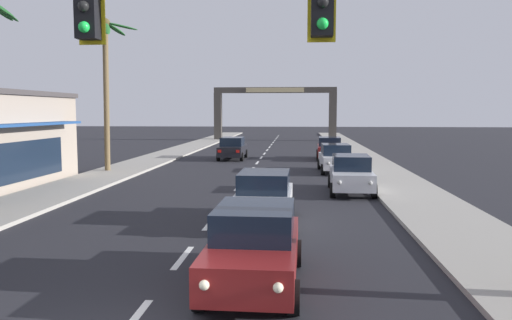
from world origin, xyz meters
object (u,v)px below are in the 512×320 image
sedan_third_in_queue (264,197)px  sedan_parked_nearest_kerb (336,158)px  town_gateway_arch (275,106)px  sedan_lead_at_stop_bar (254,246)px  traffic_signal_mast (331,39)px  sedan_parked_far_kerb (329,148)px  palm_left_third (106,64)px  sedan_oncoming_far (233,148)px  sedan_parked_mid_kerb (351,174)px

sedan_third_in_queue → sedan_parked_nearest_kerb: (3.35, 14.08, 0.00)m
town_gateway_arch → sedan_lead_at_stop_bar: bearing=-87.8°
sedan_parked_nearest_kerb → sedan_third_in_queue: bearing=-103.4°
traffic_signal_mast → sedan_parked_far_kerb: (1.92, 30.73, -3.86)m
traffic_signal_mast → sedan_parked_far_kerb: bearing=86.4°
sedan_third_in_queue → sedan_lead_at_stop_bar: bearing=-88.1°
traffic_signal_mast → sedan_third_in_queue: (-1.56, 8.67, -3.86)m
palm_left_third → sedan_oncoming_far: bearing=54.3°
sedan_third_in_queue → town_gateway_arch: 46.20m
sedan_lead_at_stop_bar → sedan_parked_mid_kerb: size_ratio=1.00×
sedan_parked_mid_kerb → sedan_third_in_queue: bearing=-118.2°
sedan_third_in_queue → palm_left_third: 17.18m
sedan_parked_nearest_kerb → palm_left_third: bearing=-174.3°
sedan_lead_at_stop_bar → sedan_parked_far_kerb: same height
sedan_oncoming_far → sedan_parked_nearest_kerb: (7.19, -7.43, 0.00)m
sedan_parked_far_kerb → town_gateway_arch: (-5.24, 23.98, 3.42)m
sedan_parked_far_kerb → sedan_lead_at_stop_bar: bearing=-96.7°
traffic_signal_mast → sedan_third_in_queue: 9.62m
sedan_oncoming_far → sedan_parked_mid_kerb: bearing=-64.0°
sedan_lead_at_stop_bar → town_gateway_arch: bearing=92.2°
sedan_third_in_queue → palm_left_third: palm_left_third is taller
sedan_lead_at_stop_bar → palm_left_third: 22.05m
sedan_parked_mid_kerb → sedan_parked_far_kerb: same height
traffic_signal_mast → sedan_lead_at_stop_bar: bearing=116.5°
sedan_oncoming_far → sedan_parked_mid_kerb: 16.72m
palm_left_third → sedan_parked_mid_kerb: bearing=-24.7°
sedan_lead_at_stop_bar → sedan_parked_nearest_kerb: (3.15, 20.03, 0.00)m
sedan_parked_mid_kerb → traffic_signal_mast: bearing=-97.2°
sedan_third_in_queue → sedan_parked_mid_kerb: 7.35m
sedan_parked_mid_kerb → sedan_parked_far_kerb: bearing=90.0°
sedan_oncoming_far → palm_left_third: palm_left_third is taller
sedan_oncoming_far → sedan_parked_nearest_kerb: 10.34m
traffic_signal_mast → sedan_lead_at_stop_bar: 4.91m
sedan_oncoming_far → sedan_parked_far_kerb: bearing=4.3°
sedan_oncoming_far → town_gateway_arch: size_ratio=0.30×
sedan_parked_far_kerb → traffic_signal_mast: bearing=-93.6°
sedan_parked_nearest_kerb → sedan_parked_far_kerb: bearing=89.1°
traffic_signal_mast → town_gateway_arch: (-3.32, 54.71, -0.44)m
sedan_parked_far_kerb → palm_left_third: (-13.61, -9.32, 5.52)m
sedan_oncoming_far → palm_left_third: size_ratio=0.49×
sedan_parked_nearest_kerb → sedan_parked_mid_kerb: size_ratio=1.00×
sedan_lead_at_stop_bar → sedan_third_in_queue: (-0.20, 5.95, 0.00)m
sedan_parked_mid_kerb → palm_left_third: 15.96m
traffic_signal_mast → sedan_lead_at_stop_bar: size_ratio=2.39×
sedan_parked_far_kerb → palm_left_third: palm_left_third is taller
traffic_signal_mast → sedan_parked_far_kerb: size_ratio=2.38×
sedan_lead_at_stop_bar → sedan_parked_mid_kerb: same height
sedan_parked_far_kerb → sedan_parked_nearest_kerb: bearing=-90.9°
sedan_parked_mid_kerb → town_gateway_arch: (-5.24, 39.56, 3.42)m
sedan_oncoming_far → sedan_parked_far_kerb: same height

